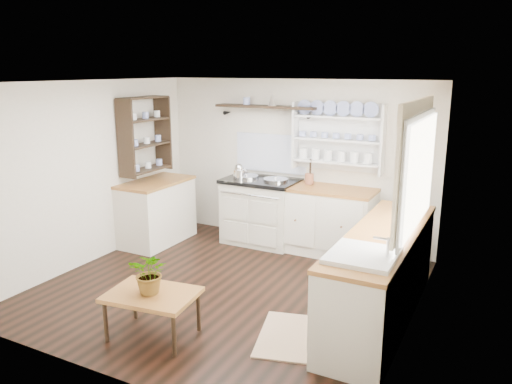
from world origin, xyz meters
TOP-DOWN VIEW (x-y plane):
  - floor at (0.00, 0.00)m, footprint 4.00×3.80m
  - wall_back at (0.00, 1.90)m, footprint 4.00×0.02m
  - wall_right at (2.00, 0.00)m, footprint 0.02×3.80m
  - wall_left at (-2.00, 0.00)m, footprint 0.02×3.80m
  - ceiling at (0.00, 0.00)m, footprint 4.00×3.80m
  - window at (1.95, 0.15)m, footprint 0.08×1.55m
  - aga_cooker at (-0.37, 1.57)m, footprint 1.04×0.72m
  - back_cabinets at (0.60, 1.60)m, footprint 1.27×0.63m
  - right_cabinets at (1.70, 0.10)m, footprint 0.62×2.43m
  - belfast_sink at (1.70, -0.65)m, footprint 0.55×0.60m
  - left_cabinets at (-1.70, 0.90)m, footprint 0.62×1.13m
  - plate_rack at (0.65, 1.86)m, footprint 1.20×0.22m
  - high_shelf at (-0.40, 1.78)m, footprint 1.50×0.29m
  - left_shelving at (-1.84, 0.90)m, footprint 0.28×0.80m
  - kettle at (-0.65, 1.45)m, footprint 0.17×0.17m
  - utensil_crock at (0.31, 1.68)m, footprint 0.12×0.12m
  - center_table at (-0.08, -1.23)m, footprint 0.87×0.67m
  - potted_plant at (-0.08, -1.23)m, footprint 0.43×0.39m
  - floor_rug at (1.05, -0.66)m, footprint 0.75×0.96m

SIDE VIEW (x-z plane):
  - floor at x=0.00m, z-range -0.01..0.01m
  - floor_rug at x=1.05m, z-range 0.00..0.02m
  - center_table at x=-0.08m, z-range 0.17..0.61m
  - right_cabinets at x=1.70m, z-range 0.01..0.91m
  - left_cabinets at x=-1.70m, z-range 0.01..0.91m
  - back_cabinets at x=0.60m, z-range 0.01..0.91m
  - aga_cooker at x=-0.37m, z-range -0.01..0.95m
  - potted_plant at x=-0.08m, z-range 0.44..0.84m
  - belfast_sink at x=1.70m, z-range 0.58..1.03m
  - utensil_crock at x=0.31m, z-range 0.91..1.05m
  - kettle at x=-0.65m, z-range 0.93..1.14m
  - wall_back at x=0.00m, z-range 0.00..2.30m
  - wall_right at x=2.00m, z-range 0.00..2.30m
  - wall_left at x=-2.00m, z-range 0.00..2.30m
  - left_shelving at x=-1.84m, z-range 1.02..2.08m
  - plate_rack at x=0.65m, z-range 1.11..2.01m
  - window at x=1.95m, z-range 0.95..2.17m
  - high_shelf at x=-0.40m, z-range 1.83..1.99m
  - ceiling at x=0.00m, z-range 2.29..2.30m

